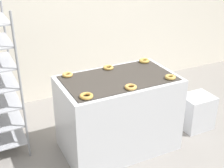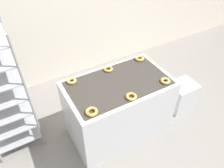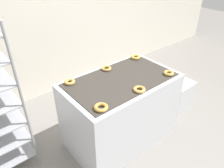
{
  "view_description": "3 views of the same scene",
  "coord_description": "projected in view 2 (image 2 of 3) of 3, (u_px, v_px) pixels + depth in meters",
  "views": [
    {
      "loc": [
        -1.35,
        -1.96,
        2.14
      ],
      "look_at": [
        0.0,
        0.76,
        0.71
      ],
      "focal_mm": 50.0,
      "sensor_mm": 36.0,
      "label": 1
    },
    {
      "loc": [
        -0.99,
        -0.97,
        2.43
      ],
      "look_at": [
        0.0,
        0.76,
        0.71
      ],
      "focal_mm": 35.0,
      "sensor_mm": 36.0,
      "label": 2
    },
    {
      "loc": [
        -1.31,
        -0.83,
        2.02
      ],
      "look_at": [
        0.0,
        0.76,
        0.71
      ],
      "focal_mm": 35.0,
      "sensor_mm": 36.0,
      "label": 3
    }
  ],
  "objects": [
    {
      "name": "donut_far_right",
      "position": [
        140.0,
        58.0,
        2.78
      ],
      "size": [
        0.12,
        0.12,
        0.03
      ],
      "primitive_type": "torus",
      "color": "gold",
      "rests_on": "fryer_machine"
    },
    {
      "name": "donut_near_right",
      "position": [
        165.0,
        81.0,
        2.44
      ],
      "size": [
        0.11,
        0.11,
        0.03
      ],
      "primitive_type": "torus",
      "color": "tan",
      "rests_on": "fryer_machine"
    },
    {
      "name": "glaze_bin",
      "position": [
        181.0,
        96.0,
        3.2
      ],
      "size": [
        0.37,
        0.31,
        0.43
      ],
      "color": "silver",
      "rests_on": "ground_plane"
    },
    {
      "name": "ground_plane",
      "position": [
        144.0,
        166.0,
        2.6
      ],
      "size": [
        14.0,
        14.0,
        0.0
      ],
      "primitive_type": "plane",
      "color": "gray"
    },
    {
      "name": "baking_rack_cart",
      "position": [
        0.0,
        93.0,
        2.39
      ],
      "size": [
        0.54,
        0.58,
        1.57
      ],
      "color": "gray",
      "rests_on": "ground_plane"
    },
    {
      "name": "donut_far_left",
      "position": [
        72.0,
        81.0,
        2.45
      ],
      "size": [
        0.11,
        0.11,
        0.03
      ],
      "primitive_type": "torus",
      "color": "gold",
      "rests_on": "fryer_machine"
    },
    {
      "name": "fryer_machine",
      "position": [
        118.0,
        108.0,
        2.72
      ],
      "size": [
        1.21,
        0.72,
        0.85
      ],
      "color": "silver",
      "rests_on": "ground_plane"
    },
    {
      "name": "donut_near_left",
      "position": [
        92.0,
        112.0,
        2.09
      ],
      "size": [
        0.12,
        0.12,
        0.03
      ],
      "primitive_type": "torus",
      "color": "gold",
      "rests_on": "fryer_machine"
    },
    {
      "name": "donut_near_center",
      "position": [
        131.0,
        97.0,
        2.25
      ],
      "size": [
        0.12,
        0.12,
        0.03
      ],
      "primitive_type": "torus",
      "color": "gold",
      "rests_on": "fryer_machine"
    },
    {
      "name": "donut_far_center",
      "position": [
        108.0,
        69.0,
        2.62
      ],
      "size": [
        0.11,
        0.11,
        0.03
      ],
      "primitive_type": "torus",
      "color": "gold",
      "rests_on": "fryer_machine"
    }
  ]
}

